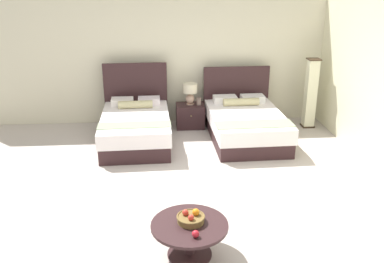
# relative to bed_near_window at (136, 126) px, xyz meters

# --- Properties ---
(ground_plane) EXTENTS (9.49, 9.88, 0.02)m
(ground_plane) POSITION_rel_bed_near_window_xyz_m (1.06, -1.91, -0.33)
(ground_plane) COLOR #B9AEA7
(wall_back) EXTENTS (9.49, 0.12, 2.69)m
(wall_back) POSITION_rel_bed_near_window_xyz_m (1.06, 1.23, 1.03)
(wall_back) COLOR beige
(wall_back) RESTS_ON ground
(bed_near_window) EXTENTS (1.34, 2.08, 1.34)m
(bed_near_window) POSITION_rel_bed_near_window_xyz_m (0.00, 0.00, 0.00)
(bed_near_window) COLOR #321D1F
(bed_near_window) RESTS_ON ground
(bed_near_corner) EXTENTS (1.43, 2.11, 1.23)m
(bed_near_corner) POSITION_rel_bed_near_window_xyz_m (2.11, -0.01, -0.01)
(bed_near_corner) COLOR #321D1F
(bed_near_corner) RESTS_ON ground
(nightstand) EXTENTS (0.58, 0.49, 0.49)m
(nightstand) POSITION_rel_bed_near_window_xyz_m (1.10, 0.74, -0.07)
(nightstand) COLOR #321D1F
(nightstand) RESTS_ON ground
(table_lamp) EXTENTS (0.30, 0.30, 0.44)m
(table_lamp) POSITION_rel_bed_near_window_xyz_m (1.10, 0.76, 0.45)
(table_lamp) COLOR tan
(table_lamp) RESTS_ON nightstand
(vase) EXTENTS (0.10, 0.10, 0.16)m
(vase) POSITION_rel_bed_near_window_xyz_m (1.27, 0.70, 0.25)
(vase) COLOR gray
(vase) RESTS_ON nightstand
(coffee_table) EXTENTS (0.88, 0.88, 0.42)m
(coffee_table) POSITION_rel_bed_near_window_xyz_m (0.78, -3.58, -0.01)
(coffee_table) COLOR #321D1F
(coffee_table) RESTS_ON ground
(fruit_bowl) EXTENTS (0.32, 0.32, 0.15)m
(fruit_bowl) POSITION_rel_bed_near_window_xyz_m (0.79, -3.54, 0.15)
(fruit_bowl) COLOR brown
(fruit_bowl) RESTS_ON coffee_table
(loose_apple) EXTENTS (0.08, 0.08, 0.08)m
(loose_apple) POSITION_rel_bed_near_window_xyz_m (0.82, -3.84, 0.14)
(loose_apple) COLOR red
(loose_apple) RESTS_ON coffee_table
(floor_lamp_corner) EXTENTS (0.25, 0.25, 1.44)m
(floor_lamp_corner) POSITION_rel_bed_near_window_xyz_m (3.58, 0.58, 0.40)
(floor_lamp_corner) COLOR #352618
(floor_lamp_corner) RESTS_ON ground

